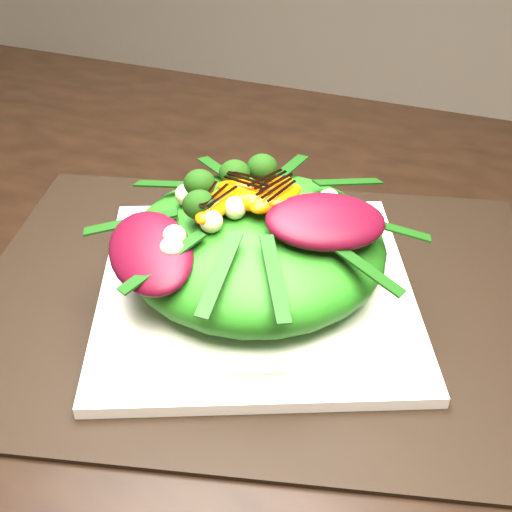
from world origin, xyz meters
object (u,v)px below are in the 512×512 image
(salad_bowl, at_px, (256,278))
(lettuce_mound, at_px, (256,246))
(plate_base, at_px, (256,291))
(dining_table, at_px, (223,287))
(orange_segment, at_px, (243,188))
(placemat, at_px, (256,297))

(salad_bowl, xyz_separation_m, lettuce_mound, (-0.00, 0.00, 0.04))
(plate_base, bearing_deg, dining_table, 149.82)
(plate_base, relative_size, lettuce_mound, 1.24)
(plate_base, xyz_separation_m, orange_segment, (-0.02, 0.02, 0.09))
(placemat, height_order, orange_segment, orange_segment)
(salad_bowl, bearing_deg, dining_table, 149.82)
(placemat, xyz_separation_m, plate_base, (0.00, 0.00, 0.01))
(placemat, relative_size, orange_segment, 9.36)
(dining_table, relative_size, salad_bowl, 6.36)
(dining_table, distance_m, placemat, 0.06)
(lettuce_mound, relative_size, orange_segment, 4.09)
(lettuce_mound, bearing_deg, plate_base, 180.00)
(salad_bowl, bearing_deg, lettuce_mound, 180.00)
(placemat, xyz_separation_m, lettuce_mound, (0.00, 0.00, 0.06))
(dining_table, height_order, placemat, dining_table)
(lettuce_mound, bearing_deg, salad_bowl, 0.00)
(placemat, xyz_separation_m, orange_segment, (-0.02, 0.02, 0.10))
(dining_table, height_order, plate_base, dining_table)
(plate_base, bearing_deg, placemat, 0.00)
(placemat, bearing_deg, dining_table, 149.82)
(plate_base, bearing_deg, salad_bowl, 0.00)
(dining_table, bearing_deg, plate_base, -30.18)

